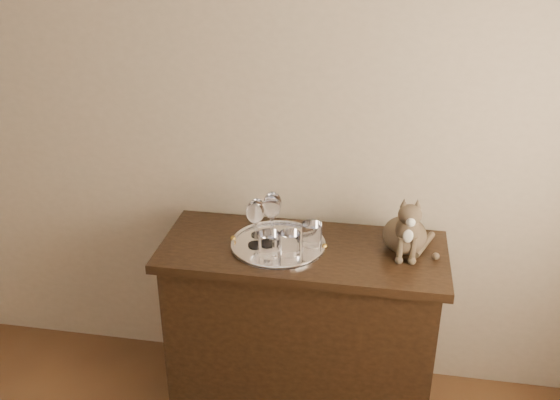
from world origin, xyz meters
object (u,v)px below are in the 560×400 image
(wine_glass_c, at_px, (255,224))
(wine_glass_b, at_px, (273,214))
(sideboard, at_px, (301,330))
(tray, at_px, (278,245))
(cat, at_px, (406,220))
(tumbler_b, at_px, (269,244))
(wine_glass_a, at_px, (257,217))
(tumbler_a, at_px, (290,243))
(tumbler_c, at_px, (312,234))
(wine_glass_d, at_px, (271,219))

(wine_glass_c, bearing_deg, wine_glass_b, 61.19)
(sideboard, xyz_separation_m, tray, (-0.10, -0.00, 0.43))
(tray, bearing_deg, cat, 6.71)
(tumbler_b, bearing_deg, cat, 15.61)
(wine_glass_a, relative_size, wine_glass_b, 0.85)
(tray, distance_m, wine_glass_a, 0.15)
(sideboard, xyz_separation_m, wine_glass_c, (-0.20, -0.03, 0.54))
(wine_glass_c, distance_m, tumbler_a, 0.17)
(tumbler_b, relative_size, tumbler_c, 1.05)
(sideboard, bearing_deg, tumbler_c, 33.74)
(wine_glass_b, height_order, tumbler_c, wine_glass_b)
(tumbler_a, xyz_separation_m, cat, (0.46, 0.12, 0.08))
(wine_glass_c, bearing_deg, sideboard, 8.06)
(wine_glass_a, bearing_deg, wine_glass_b, 10.64)
(wine_glass_b, bearing_deg, wine_glass_d, -86.25)
(tray, xyz_separation_m, cat, (0.52, 0.06, 0.14))
(tray, bearing_deg, wine_glass_c, -166.09)
(tray, bearing_deg, wine_glass_a, 148.19)
(wine_glass_c, relative_size, cat, 0.74)
(sideboard, distance_m, tumbler_b, 0.51)
(sideboard, height_order, tumbler_a, tumbler_a)
(wine_glass_c, xyz_separation_m, wine_glass_d, (0.06, 0.05, 0.00))
(sideboard, height_order, wine_glass_c, wine_glass_c)
(wine_glass_d, distance_m, tumbler_a, 0.14)
(cat, bearing_deg, sideboard, -176.24)
(sideboard, distance_m, cat, 0.70)
(wine_glass_b, bearing_deg, sideboard, -26.67)
(wine_glass_b, bearing_deg, cat, -1.55)
(tumbler_c, bearing_deg, cat, 5.03)
(wine_glass_a, height_order, wine_glass_c, wine_glass_c)
(tumbler_c, bearing_deg, tumbler_b, -143.72)
(sideboard, height_order, tumbler_b, tumbler_b)
(wine_glass_d, bearing_deg, wine_glass_b, 93.75)
(wine_glass_a, distance_m, cat, 0.62)
(cat, bearing_deg, wine_glass_d, 179.41)
(tumbler_c, bearing_deg, tumbler_a, -130.53)
(tray, xyz_separation_m, wine_glass_b, (-0.04, 0.08, 0.11))
(tray, distance_m, tumbler_b, 0.11)
(wine_glass_a, distance_m, tumbler_c, 0.25)
(wine_glass_b, distance_m, cat, 0.56)
(wine_glass_b, height_order, tumbler_a, wine_glass_b)
(wine_glass_a, bearing_deg, wine_glass_d, -27.47)
(wine_glass_a, bearing_deg, tray, -31.81)
(wine_glass_a, xyz_separation_m, tumbler_b, (0.08, -0.15, -0.04))
(wine_glass_c, bearing_deg, tumbler_b, -43.97)
(wine_glass_d, height_order, tumbler_a, wine_glass_d)
(wine_glass_d, distance_m, cat, 0.55)
(wine_glass_a, bearing_deg, tumbler_a, -38.21)
(wine_glass_d, bearing_deg, cat, 3.36)
(wine_glass_b, distance_m, wine_glass_c, 0.11)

